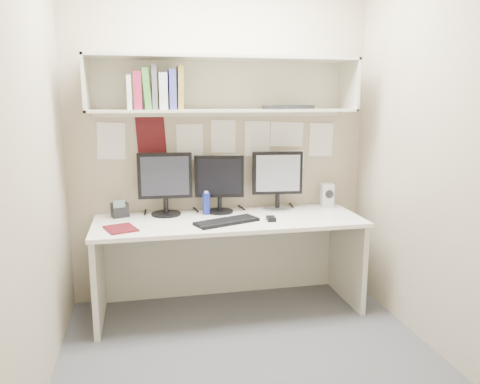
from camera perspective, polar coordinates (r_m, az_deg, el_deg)
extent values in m
cube|color=#48484D|center=(3.21, 0.96, -18.88)|extent=(2.40, 2.00, 0.01)
cube|color=tan|center=(3.77, -2.36, 6.48)|extent=(2.40, 0.02, 2.60)
cube|color=tan|center=(1.85, 7.98, 1.39)|extent=(2.40, 0.02, 2.60)
cube|color=tan|center=(2.79, -23.81, 3.85)|extent=(0.02, 2.00, 2.60)
cube|color=tan|center=(3.28, 22.03, 4.95)|extent=(0.02, 2.00, 2.60)
cube|color=white|center=(3.52, -1.31, -3.53)|extent=(2.00, 0.70, 0.03)
cube|color=beige|center=(3.94, -2.17, -7.47)|extent=(1.96, 0.02, 0.70)
cube|color=beige|center=(3.57, -1.86, 9.90)|extent=(2.00, 0.38, 0.02)
cube|color=beige|center=(3.58, -1.90, 15.99)|extent=(2.00, 0.38, 0.02)
cube|color=beige|center=(3.75, -2.37, 12.87)|extent=(2.00, 0.02, 0.40)
cube|color=beige|center=(3.54, -18.28, 12.43)|extent=(0.02, 0.38, 0.40)
cube|color=beige|center=(3.87, 13.09, 12.54)|extent=(0.02, 0.38, 0.40)
cylinder|color=black|center=(3.68, -8.99, -2.65)|extent=(0.23, 0.23, 0.02)
cylinder|color=black|center=(3.66, -9.02, -1.66)|extent=(0.04, 0.04, 0.11)
cube|color=black|center=(3.63, -9.14, 1.97)|extent=(0.42, 0.05, 0.35)
cube|color=black|center=(3.61, -9.12, 1.92)|extent=(0.36, 0.02, 0.30)
cylinder|color=black|center=(3.72, -2.48, -2.37)|extent=(0.21, 0.21, 0.02)
cylinder|color=black|center=(3.71, -2.49, -1.45)|extent=(0.03, 0.03, 0.11)
cube|color=black|center=(3.68, -2.55, 1.91)|extent=(0.39, 0.11, 0.33)
cube|color=black|center=(3.66, -2.50, 1.86)|extent=(0.33, 0.07, 0.28)
cylinder|color=#A5A5AA|center=(3.83, 4.57, -2.02)|extent=(0.22, 0.22, 0.02)
cylinder|color=black|center=(3.81, 4.58, -1.08)|extent=(0.04, 0.04, 0.11)
cube|color=black|center=(3.78, 4.59, 2.33)|extent=(0.41, 0.07, 0.34)
cube|color=silver|center=(3.76, 4.67, 2.29)|extent=(0.35, 0.04, 0.29)
cube|color=black|center=(3.40, -1.63, -3.62)|extent=(0.50, 0.32, 0.02)
cube|color=black|center=(3.47, 3.80, -3.27)|extent=(0.07, 0.10, 0.03)
cube|color=#B6B6B1|center=(3.96, 10.55, -0.39)|extent=(0.11, 0.11, 0.20)
cylinder|color=black|center=(3.91, 10.84, -0.25)|extent=(0.07, 0.01, 0.07)
cylinder|color=navy|center=(3.65, -4.12, -1.44)|extent=(0.06, 0.06, 0.17)
cylinder|color=white|center=(3.63, -4.14, -0.06)|extent=(0.03, 0.03, 0.02)
cube|color=#500D14|center=(3.34, -14.34, -4.35)|extent=(0.26, 0.28, 0.01)
cube|color=black|center=(3.68, -14.44, -2.13)|extent=(0.14, 0.13, 0.11)
cube|color=#4C6659|center=(3.62, -14.52, -1.41)|extent=(0.09, 0.04, 0.06)
cube|color=silver|center=(3.47, -13.33, 11.71)|extent=(0.03, 0.19, 0.24)
cube|color=maroon|center=(3.47, -12.38, 11.96)|extent=(0.06, 0.19, 0.26)
cube|color=#377F2A|center=(3.47, -11.32, 12.22)|extent=(0.05, 0.19, 0.29)
cube|color=#4B4D51|center=(3.47, -10.43, 12.47)|extent=(0.04, 0.19, 0.32)
cube|color=#BBBCB5|center=(3.47, -9.40, 12.00)|extent=(0.06, 0.19, 0.26)
cube|color=#383C8C|center=(3.48, -8.28, 12.24)|extent=(0.05, 0.19, 0.28)
cube|color=olive|center=(3.48, -7.33, 12.48)|extent=(0.04, 0.19, 0.31)
cube|color=black|center=(3.65, 5.94, 10.26)|extent=(0.43, 0.29, 0.03)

